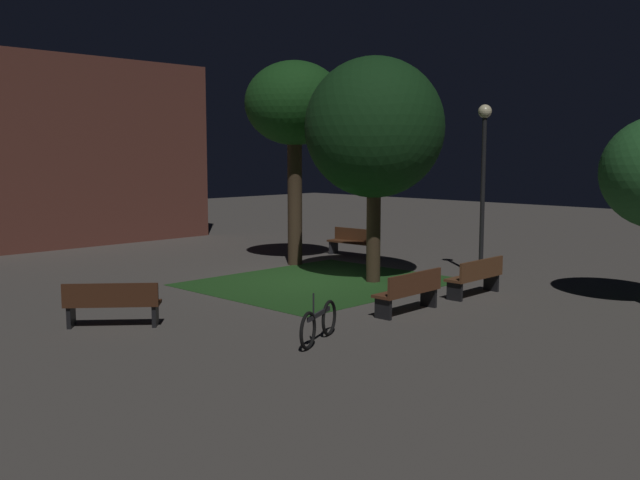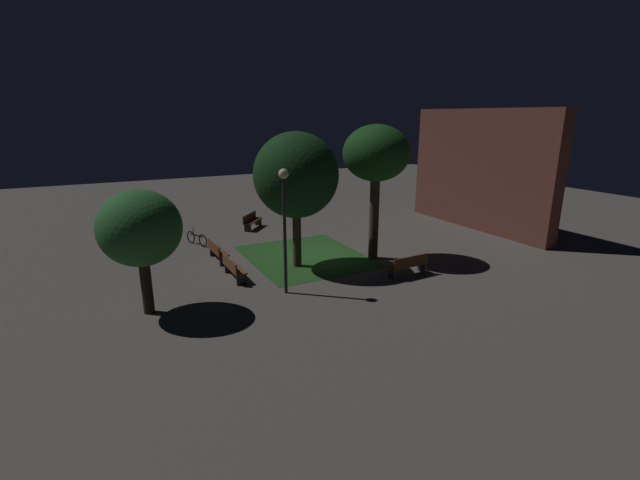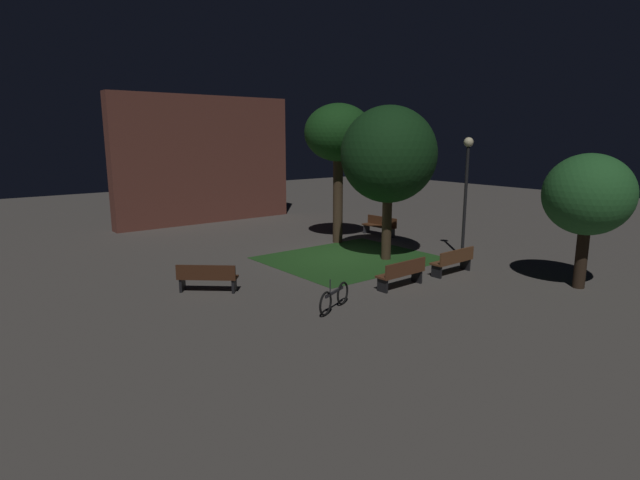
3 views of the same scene
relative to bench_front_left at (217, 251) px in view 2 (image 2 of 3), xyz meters
name	(u,v)px [view 2 (image 2 of 3)]	position (x,y,z in m)	size (l,w,h in m)	color
ground_plane	(311,256)	(1.27, 4.08, -0.48)	(60.00, 60.00, 0.00)	#56514C
grass_lawn	(306,256)	(1.24, 3.84, -0.48)	(6.13, 5.18, 0.01)	#23511E
bench_front_left	(217,251)	(0.00, 0.00, 0.00)	(1.81, 0.53, 0.88)	brown
bench_front_right	(233,267)	(2.55, 0.00, 0.00)	(1.81, 0.51, 0.88)	brown
bench_near_trees	(252,220)	(-4.99, 3.32, 0.00)	(1.67, 1.55, 0.88)	#422314
bench_path_side	(409,265)	(5.50, 6.50, 0.00)	(0.58, 1.82, 0.88)	#512D19
tree_back_right	(296,176)	(2.29, 2.95, 3.48)	(3.56, 3.56, 5.76)	#423021
tree_tall_center	(140,229)	(4.35, -3.42, 2.41)	(2.62, 2.62, 4.16)	#2D2116
tree_lawn_side	(376,155)	(2.87, 6.51, 4.22)	(2.93, 2.93, 6.02)	#423021
lamp_post_plaza_east	(284,211)	(4.86, 1.33, 2.64)	(0.36, 0.36, 4.61)	black
bicycle	(197,239)	(-2.98, -0.27, -0.14)	(1.57, 0.72, 0.93)	black
building_wall_backdrop	(480,170)	(0.74, 15.09, 2.89)	(9.98, 0.80, 6.74)	brown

